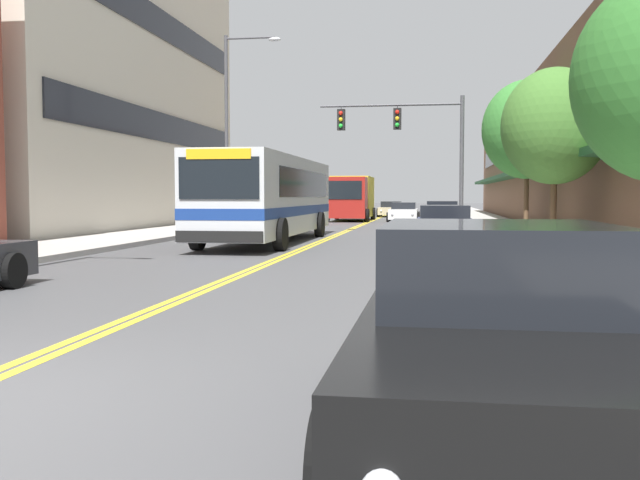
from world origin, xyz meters
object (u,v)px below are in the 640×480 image
(car_white_moving_second, at_px, (404,212))
(fire_hydrant, at_px, (552,261))
(street_lamp_left_far, at_px, (234,116))
(street_tree_right_mid, at_px, (555,126))
(car_black_parked_right_foreground, at_px, (498,344))
(box_truck, at_px, (351,197))
(car_beige_moving_lead, at_px, (391,209))
(city_bus, at_px, (270,195))
(car_navy_parked_right_far, at_px, (445,227))
(traffic_signal_mast, at_px, (411,136))
(street_tree_right_far, at_px, (527,130))
(car_silver_parked_left_far, at_px, (280,214))
(car_slate_blue_parked_right_mid, at_px, (442,216))

(car_white_moving_second, relative_size, fire_hydrant, 5.23)
(street_lamp_left_far, relative_size, street_tree_right_mid, 1.64)
(car_black_parked_right_foreground, distance_m, box_truck, 42.64)
(street_tree_right_mid, bearing_deg, car_white_moving_second, 103.23)
(car_beige_moving_lead, xyz_separation_m, street_lamp_left_far, (-5.70, -25.22, 4.67))
(city_bus, bearing_deg, car_navy_parked_right_far, -8.94)
(city_bus, height_order, traffic_signal_mast, traffic_signal_mast)
(car_white_moving_second, bearing_deg, traffic_signal_mast, -86.69)
(car_white_moving_second, relative_size, street_tree_right_far, 0.67)
(car_white_moving_second, xyz_separation_m, traffic_signal_mast, (0.86, -14.86, 3.68))
(car_black_parked_right_foreground, relative_size, street_tree_right_mid, 0.84)
(city_bus, distance_m, traffic_signal_mast, 8.42)
(fire_hydrant, bearing_deg, car_silver_parked_left_far, 111.48)
(car_slate_blue_parked_right_mid, xyz_separation_m, box_truck, (-5.81, 10.51, 0.91))
(city_bus, bearing_deg, street_tree_right_mid, -12.88)
(traffic_signal_mast, xyz_separation_m, fire_hydrant, (2.95, -19.12, -3.70))
(car_navy_parked_right_far, bearing_deg, car_slate_blue_parked_right_mid, 89.69)
(city_bus, distance_m, street_tree_right_mid, 9.92)
(car_beige_moving_lead, xyz_separation_m, traffic_signal_mast, (2.26, -25.28, 3.68))
(street_lamp_left_far, bearing_deg, city_bus, -64.03)
(traffic_signal_mast, relative_size, fire_hydrant, 7.74)
(traffic_signal_mast, distance_m, street_tree_right_mid, 9.78)
(traffic_signal_mast, bearing_deg, car_white_moving_second, 93.31)
(city_bus, distance_m, car_beige_moving_lead, 31.82)
(car_black_parked_right_foreground, height_order, box_truck, box_truck)
(city_bus, relative_size, car_slate_blue_parked_right_mid, 2.73)
(car_beige_moving_lead, height_order, fire_hydrant, car_beige_moving_lead)
(car_beige_moving_lead, height_order, street_tree_right_mid, street_tree_right_mid)
(street_tree_right_far, xyz_separation_m, fire_hydrant, (-1.94, -18.81, -3.87))
(car_black_parked_right_foreground, xyz_separation_m, car_beige_moving_lead, (-3.66, 51.92, -0.10))
(car_slate_blue_parked_right_mid, bearing_deg, car_silver_parked_left_far, 168.00)
(car_beige_moving_lead, bearing_deg, traffic_signal_mast, -84.89)
(street_tree_right_mid, bearing_deg, street_lamp_left_far, 145.57)
(traffic_signal_mast, height_order, street_tree_right_far, street_tree_right_far)
(traffic_signal_mast, distance_m, street_lamp_left_far, 8.02)
(box_truck, relative_size, street_tree_right_far, 1.06)
(car_black_parked_right_foreground, xyz_separation_m, car_white_moving_second, (-2.26, 41.50, -0.10))
(city_bus, xyz_separation_m, street_lamp_left_far, (-3.16, 6.48, 3.55))
(car_beige_moving_lead, distance_m, street_lamp_left_far, 26.27)
(car_black_parked_right_foreground, xyz_separation_m, car_slate_blue_parked_right_mid, (0.04, 31.72, -0.03))
(car_black_parked_right_foreground, bearing_deg, car_navy_parked_right_far, 90.07)
(street_tree_right_far, height_order, fire_hydrant, street_tree_right_far)
(city_bus, bearing_deg, street_lamp_left_far, 115.97)
(car_navy_parked_right_far, height_order, fire_hydrant, car_navy_parked_right_far)
(car_silver_parked_left_far, xyz_separation_m, street_tree_right_mid, (11.96, -15.53, 3.13))
(car_silver_parked_left_far, distance_m, street_tree_right_far, 14.68)
(traffic_signal_mast, relative_size, street_tree_right_far, 0.98)
(city_bus, xyz_separation_m, car_slate_blue_parked_right_mid, (6.25, 11.51, -1.04))
(car_black_parked_right_foreground, bearing_deg, city_bus, 107.06)
(car_navy_parked_right_far, distance_m, street_lamp_left_far, 12.81)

